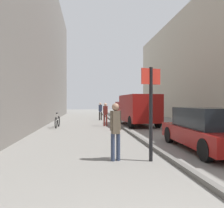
{
  "coord_description": "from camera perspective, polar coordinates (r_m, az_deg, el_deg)",
  "views": [
    {
      "loc": [
        -0.78,
        -1.1,
        1.62
      ],
      "look_at": [
        1.09,
        14.18,
        1.53
      ],
      "focal_mm": 34.7,
      "sensor_mm": 36.0,
      "label": 1
    }
  ],
  "objects": [
    {
      "name": "pedestrian_mid_block",
      "position": [
        14.97,
        -1.76,
        -2.32
      ],
      "size": [
        0.32,
        0.21,
        1.61
      ],
      "rotation": [
        0.0,
        0.0,
        -0.09
      ],
      "color": "maroon",
      "rests_on": "ground_plane"
    },
    {
      "name": "pedestrian_far_crossing",
      "position": [
        6.07,
        0.93,
        -6.22
      ],
      "size": [
        0.31,
        0.22,
        1.61
      ],
      "rotation": [
        0.0,
        0.0,
        0.21
      ],
      "color": "#2D3851",
      "rests_on": "ground_plane"
    },
    {
      "name": "bicycle_leaning",
      "position": [
        14.62,
        -14.19,
        -4.54
      ],
      "size": [
        0.13,
        1.77,
        0.98
      ],
      "rotation": [
        0.0,
        0.0,
        -0.04
      ],
      "color": "black",
      "rests_on": "ground_plane"
    },
    {
      "name": "kerb_strip",
      "position": [
        13.4,
        3.21,
        -6.35
      ],
      "size": [
        0.16,
        40.0,
        0.12
      ],
      "primitive_type": "cube",
      "color": "#615F5B",
      "rests_on": "ground_plane"
    },
    {
      "name": "street_sign_post",
      "position": [
        6.09,
        10.21,
        -0.37
      ],
      "size": [
        0.59,
        0.18,
        2.6
      ],
      "rotation": [
        0.0,
        0.0,
        3.4
      ],
      "color": "black",
      "rests_on": "ground_plane"
    },
    {
      "name": "pedestrian_main_foreground",
      "position": [
        20.04,
        -3.08,
        -1.61
      ],
      "size": [
        0.32,
        0.21,
        1.63
      ],
      "rotation": [
        0.0,
        0.0,
        3.03
      ],
      "color": "black",
      "rests_on": "ground_plane"
    },
    {
      "name": "delivery_van",
      "position": [
        15.6,
        6.48,
        -1.32
      ],
      "size": [
        2.34,
        5.23,
        2.16
      ],
      "rotation": [
        0.0,
        0.0,
        0.07
      ],
      "color": "maroon",
      "rests_on": "ground_plane"
    },
    {
      "name": "building_facade_left",
      "position": [
        14.68,
        -26.75,
        18.85
      ],
      "size": [
        3.75,
        40.0,
        12.58
      ],
      "primitive_type": "cube",
      "color": "slate",
      "rests_on": "ground_plane"
    },
    {
      "name": "ground_plane",
      "position": [
        13.23,
        -3.58,
        -6.7
      ],
      "size": [
        80.0,
        80.0,
        0.0
      ],
      "primitive_type": "plane",
      "color": "gray"
    },
    {
      "name": "parked_car",
      "position": [
        8.16,
        23.74,
        -6.08
      ],
      "size": [
        1.96,
        4.26,
        1.45
      ],
      "rotation": [
        0.0,
        0.0,
        -0.04
      ],
      "color": "maroon",
      "rests_on": "ground_plane"
    }
  ]
}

